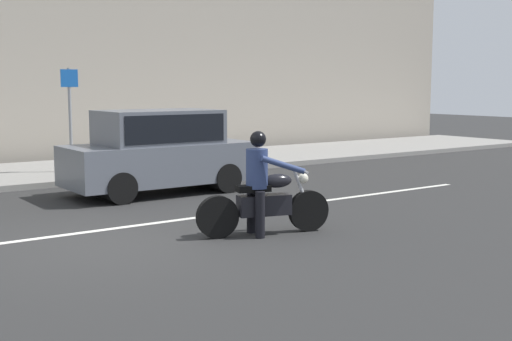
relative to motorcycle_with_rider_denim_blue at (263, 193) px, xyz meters
The scene contains 5 objects.
ground_plane 2.55m from the motorcycle_with_rider_denim_blue, 159.43° to the left, with size 80.00×80.00×0.00m, color #2A2A2A.
lane_marking_stripe 2.97m from the motorcycle_with_rider_denim_blue, 142.48° to the left, with size 18.00×0.14×0.01m, color silver.
motorcycle_with_rider_denim_blue is the anchor object (origin of this frame).
parked_hatchback_slate_gray 4.61m from the motorcycle_with_rider_denim_blue, 83.09° to the left, with size 4.01×1.76×1.80m.
street_sign_post 8.24m from the motorcycle_with_rider_denim_blue, 90.45° to the left, with size 0.44×0.08×2.61m.
Camera 1 is at (-3.75, -9.16, 2.33)m, focal length 46.94 mm.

